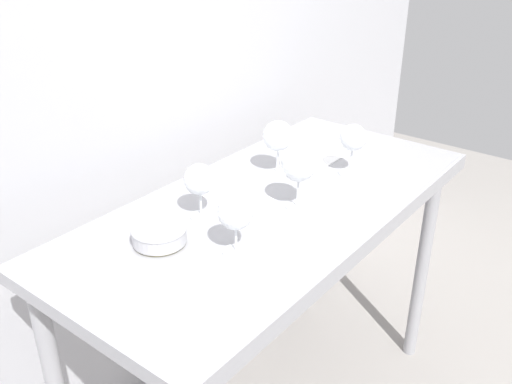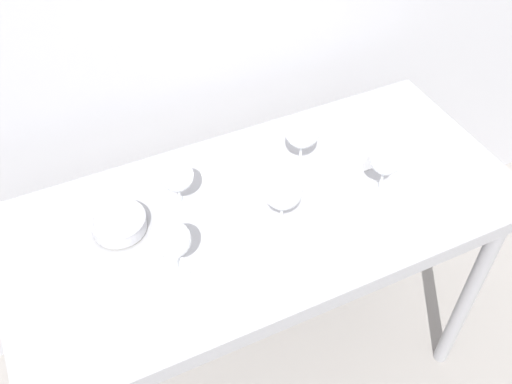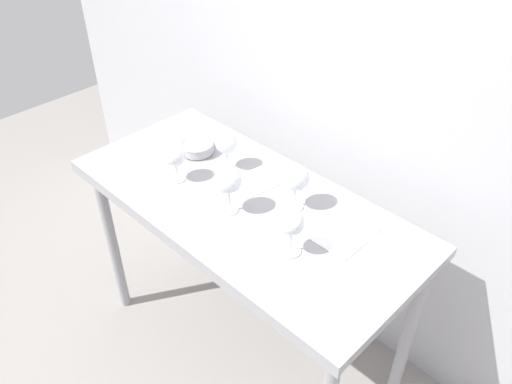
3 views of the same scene
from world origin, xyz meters
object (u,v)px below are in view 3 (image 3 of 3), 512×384
at_px(wine_glass_far_left, 226,144).
at_px(tasting_bowl, 197,147).
at_px(tasting_sheet_lower, 261,179).
at_px(wine_glass_near_center, 228,181).
at_px(wine_glass_near_left, 175,156).
at_px(wine_glass_far_right, 296,179).
at_px(tasting_sheet_upper, 348,232).
at_px(wine_glass_near_right, 292,224).

distance_m(wine_glass_far_left, tasting_bowl, 0.19).
xyz_separation_m(wine_glass_far_left, tasting_sheet_lower, (0.16, 0.03, -0.11)).
relative_size(wine_glass_near_center, tasting_bowl, 1.31).
bearing_deg(wine_glass_near_center, wine_glass_near_left, -177.58).
bearing_deg(tasting_bowl, wine_glass_near_left, -63.80).
relative_size(wine_glass_far_right, tasting_sheet_lower, 0.70).
bearing_deg(wine_glass_far_left, wine_glass_far_right, 0.16).
distance_m(wine_glass_near_center, tasting_bowl, 0.43).
bearing_deg(wine_glass_far_right, tasting_sheet_lower, 170.93).
xyz_separation_m(wine_glass_near_left, wine_glass_near_center, (0.29, 0.01, 0.02)).
distance_m(wine_glass_far_right, tasting_bowl, 0.54).
bearing_deg(wine_glass_near_center, tasting_sheet_lower, 103.44).
relative_size(wine_glass_near_left, tasting_sheet_lower, 0.62).
distance_m(tasting_sheet_upper, tasting_sheet_lower, 0.43).
bearing_deg(tasting_sheet_upper, wine_glass_near_center, -151.77).
distance_m(wine_glass_far_left, wine_glass_far_right, 0.36).
height_order(wine_glass_far_left, tasting_sheet_upper, wine_glass_far_left).
height_order(wine_glass_near_right, wine_glass_far_right, wine_glass_far_right).
bearing_deg(tasting_sheet_lower, wine_glass_far_left, -157.60).
relative_size(wine_glass_far_left, tasting_bowl, 1.11).
distance_m(wine_glass_near_center, wine_glass_near_right, 0.30).
xyz_separation_m(wine_glass_far_left, wine_glass_near_center, (0.21, -0.18, 0.02)).
xyz_separation_m(wine_glass_far_left, wine_glass_near_right, (0.51, -0.19, 0.01)).
xyz_separation_m(wine_glass_far_left, wine_glass_near_left, (-0.08, -0.20, -0.00)).
bearing_deg(wine_glass_near_left, wine_glass_far_right, 23.81).
bearing_deg(tasting_bowl, wine_glass_far_right, 1.54).
bearing_deg(wine_glass_near_left, wine_glass_near_right, 0.83).
bearing_deg(tasting_sheet_upper, wine_glass_far_left, -177.97).
bearing_deg(wine_glass_far_left, tasting_bowl, -175.52).
bearing_deg(tasting_sheet_upper, wine_glass_near_right, -111.32).
bearing_deg(tasting_sheet_lower, tasting_sheet_upper, 9.22).
relative_size(wine_glass_far_left, tasting_sheet_lower, 0.62).
distance_m(wine_glass_near_right, tasting_sheet_upper, 0.26).
bearing_deg(wine_glass_near_left, tasting_bowl, 116.20).
bearing_deg(tasting_bowl, wine_glass_far_left, 4.48).
relative_size(wine_glass_near_center, wine_glass_far_right, 1.04).
distance_m(wine_glass_near_center, tasting_sheet_lower, 0.26).
height_order(wine_glass_near_left, tasting_sheet_lower, wine_glass_near_left).
height_order(wine_glass_near_left, wine_glass_near_right, wine_glass_near_right).
bearing_deg(wine_glass_near_right, tasting_sheet_upper, 69.12).
bearing_deg(wine_glass_near_left, tasting_sheet_lower, 43.79).
height_order(wine_glass_near_left, wine_glass_near_center, wine_glass_near_center).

